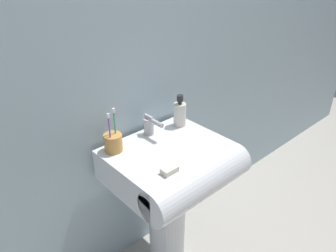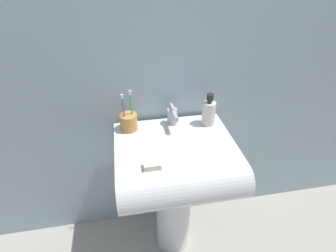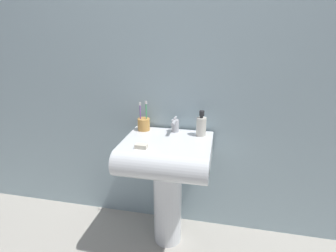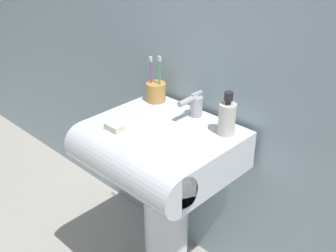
# 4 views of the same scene
# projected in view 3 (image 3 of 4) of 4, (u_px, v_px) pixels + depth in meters

# --- Properties ---
(ground_plane) EXTENTS (6.00, 6.00, 0.00)m
(ground_plane) POSITION_uv_depth(u_px,v_px,m) (168.00, 238.00, 1.83)
(ground_plane) COLOR #ADA89E
(ground_plane) RESTS_ON ground
(wall_back) EXTENTS (5.00, 0.05, 2.40)m
(wall_back) POSITION_uv_depth(u_px,v_px,m) (176.00, 59.00, 1.66)
(wall_back) COLOR #9EB7C1
(wall_back) RESTS_ON ground
(sink_pedestal) EXTENTS (0.19, 0.19, 0.59)m
(sink_pedestal) POSITION_uv_depth(u_px,v_px,m) (168.00, 202.00, 1.73)
(sink_pedestal) COLOR white
(sink_pedestal) RESTS_ON ground
(sink_basin) EXTENTS (0.53, 0.48, 0.15)m
(sink_basin) POSITION_uv_depth(u_px,v_px,m) (166.00, 155.00, 1.56)
(sink_basin) COLOR white
(sink_basin) RESTS_ON sink_pedestal
(faucet) EXTENTS (0.05, 0.13, 0.10)m
(faucet) POSITION_uv_depth(u_px,v_px,m) (175.00, 125.00, 1.69)
(faucet) COLOR #B7B7BC
(faucet) RESTS_ON sink_basin
(toothbrush_cup) EXTENTS (0.08, 0.08, 0.20)m
(toothbrush_cup) POSITION_uv_depth(u_px,v_px,m) (144.00, 124.00, 1.73)
(toothbrush_cup) COLOR #D19347
(toothbrush_cup) RESTS_ON sink_basin
(soap_bottle) EXTENTS (0.06, 0.06, 0.16)m
(soap_bottle) POSITION_uv_depth(u_px,v_px,m) (201.00, 126.00, 1.63)
(soap_bottle) COLOR silver
(soap_bottle) RESTS_ON sink_basin
(bar_soap) EXTENTS (0.07, 0.04, 0.02)m
(bar_soap) POSITION_uv_depth(u_px,v_px,m) (141.00, 146.00, 1.47)
(bar_soap) COLOR silver
(bar_soap) RESTS_ON sink_basin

